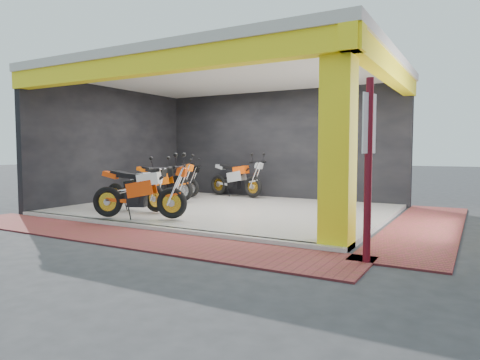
# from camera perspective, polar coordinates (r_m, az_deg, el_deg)

# --- Properties ---
(ground) EXTENTS (80.00, 80.00, 0.00)m
(ground) POSITION_cam_1_polar(r_m,az_deg,el_deg) (9.65, -7.84, -5.67)
(ground) COLOR #2D2D30
(ground) RESTS_ON ground
(showroom_floor) EXTENTS (8.00, 6.00, 0.10)m
(showroom_floor) POSITION_cam_1_polar(r_m,az_deg,el_deg) (11.28, -1.66, -3.98)
(showroom_floor) COLOR silver
(showroom_floor) RESTS_ON ground
(showroom_ceiling) EXTENTS (8.40, 6.40, 0.20)m
(showroom_ceiling) POSITION_cam_1_polar(r_m,az_deg,el_deg) (11.34, -1.70, 14.08)
(showroom_ceiling) COLOR beige
(showroom_ceiling) RESTS_ON corner_column
(back_wall) EXTENTS (8.20, 0.20, 3.50)m
(back_wall) POSITION_cam_1_polar(r_m,az_deg,el_deg) (13.91, 4.96, 4.54)
(back_wall) COLOR black
(back_wall) RESTS_ON ground
(left_wall) EXTENTS (0.20, 6.20, 3.50)m
(left_wall) POSITION_cam_1_polar(r_m,az_deg,el_deg) (13.75, -16.51, 4.40)
(left_wall) COLOR black
(left_wall) RESTS_ON ground
(corner_column) EXTENTS (0.50, 0.50, 3.50)m
(corner_column) POSITION_cam_1_polar(r_m,az_deg,el_deg) (7.10, 12.94, 4.99)
(corner_column) COLOR yellow
(corner_column) RESTS_ON ground
(header_beam_front) EXTENTS (8.40, 0.30, 0.40)m
(header_beam_front) POSITION_cam_1_polar(r_m,az_deg,el_deg) (8.90, -12.09, 14.83)
(header_beam_front) COLOR yellow
(header_beam_front) RESTS_ON corner_column
(header_beam_right) EXTENTS (0.30, 6.40, 0.40)m
(header_beam_right) POSITION_cam_1_polar(r_m,az_deg,el_deg) (9.87, 19.21, 13.61)
(header_beam_right) COLOR yellow
(header_beam_right) RESTS_ON corner_column
(floor_kerb) EXTENTS (8.00, 0.20, 0.10)m
(floor_kerb) POSITION_cam_1_polar(r_m,az_deg,el_deg) (8.86, -11.87, -6.25)
(floor_kerb) COLOR silver
(floor_kerb) RESTS_ON ground
(paver_front) EXTENTS (9.00, 1.40, 0.03)m
(paver_front) POSITION_cam_1_polar(r_m,az_deg,el_deg) (8.31, -15.44, -7.24)
(paver_front) COLOR maroon
(paver_front) RESTS_ON ground
(paver_right) EXTENTS (1.40, 7.00, 0.03)m
(paver_right) POSITION_cam_1_polar(r_m,az_deg,el_deg) (9.74, 23.43, -5.79)
(paver_right) COLOR maroon
(paver_right) RESTS_ON ground
(signpost) EXTENTS (0.11, 0.36, 2.61)m
(signpost) POSITION_cam_1_polar(r_m,az_deg,el_deg) (6.25, 16.74, 2.15)
(signpost) COLOR #590D17
(signpost) RESTS_ON ground
(moto_hero) EXTENTS (2.44, 1.60, 1.40)m
(moto_hero) POSITION_cam_1_polar(r_m,az_deg,el_deg) (9.38, -9.10, -1.04)
(moto_hero) COLOR #DC4009
(moto_hero) RESTS_ON showroom_floor
(moto_row_a) EXTENTS (2.18, 0.90, 1.31)m
(moto_row_a) POSITION_cam_1_polar(r_m,az_deg,el_deg) (10.48, -11.28, -0.79)
(moto_row_a) COLOR black
(moto_row_a) RESTS_ON showroom_floor
(moto_row_b) EXTENTS (2.31, 1.18, 1.34)m
(moto_row_b) POSITION_cam_1_polar(r_m,az_deg,el_deg) (12.51, -7.68, 0.11)
(moto_row_b) COLOR #F05B0A
(moto_row_b) RESTS_ON showroom_floor
(moto_row_c) EXTENTS (2.35, 1.20, 1.37)m
(moto_row_c) POSITION_cam_1_polar(r_m,az_deg,el_deg) (13.46, 1.75, 0.47)
(moto_row_c) COLOR #9EA1A5
(moto_row_c) RESTS_ON showroom_floor
(moto_row_d) EXTENTS (2.04, 0.94, 1.21)m
(moto_row_d) POSITION_cam_1_polar(r_m,az_deg,el_deg) (13.66, -6.60, 0.15)
(moto_row_d) COLOR black
(moto_row_d) RESTS_ON showroom_floor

